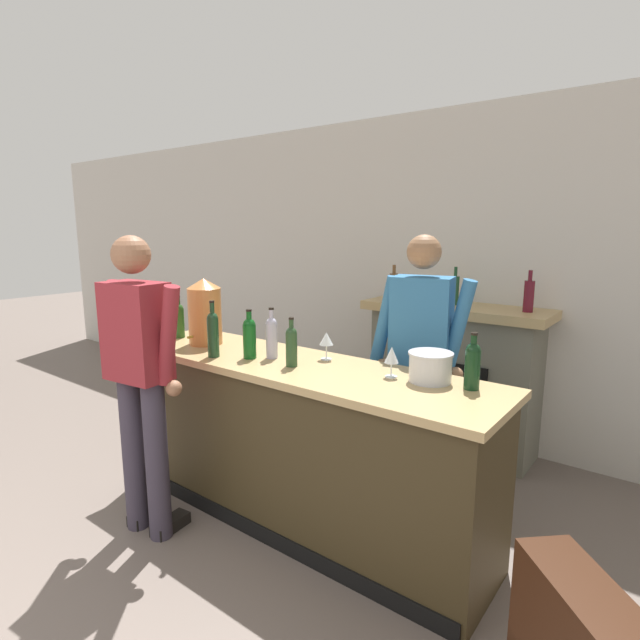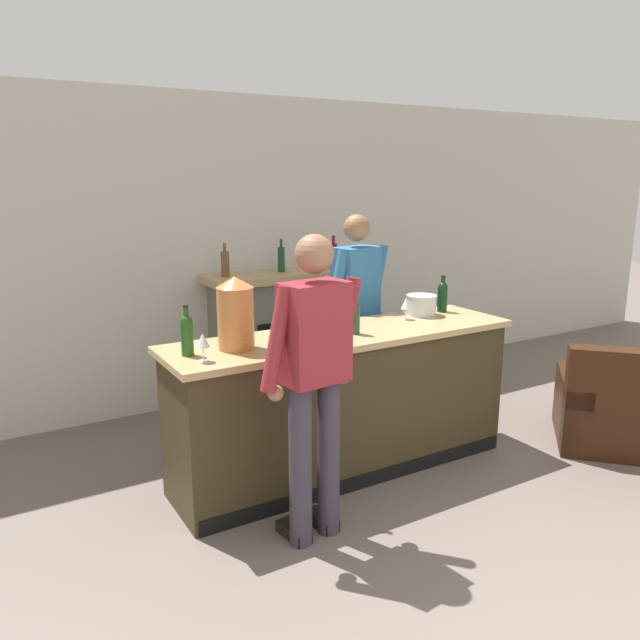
# 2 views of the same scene
# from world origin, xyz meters

# --- Properties ---
(wall_back_panel) EXTENTS (12.00, 0.07, 2.75)m
(wall_back_panel) POSITION_xyz_m (0.00, 4.41, 1.38)
(wall_back_panel) COLOR beige
(wall_back_panel) RESTS_ON ground_plane
(bar_counter) EXTENTS (2.51, 0.67, 1.01)m
(bar_counter) POSITION_xyz_m (0.01, 2.57, 0.51)
(bar_counter) COLOR #382D19
(bar_counter) RESTS_ON ground_plane
(fireplace_stone) EXTENTS (1.46, 0.52, 1.50)m
(fireplace_stone) POSITION_xyz_m (0.35, 4.15, 0.61)
(fireplace_stone) COLOR #6B6A5C
(fireplace_stone) RESTS_ON ground_plane
(person_customer) EXTENTS (0.66, 0.34, 1.76)m
(person_customer) POSITION_xyz_m (-0.61, 1.94, 0.98)
(person_customer) COLOR #393240
(person_customer) RESTS_ON ground_plane
(person_bartender) EXTENTS (0.65, 0.36, 1.76)m
(person_bartender) POSITION_xyz_m (0.52, 3.19, 0.98)
(person_bartender) COLOR #4D492B
(person_bartender) RESTS_ON ground_plane
(copper_dispenser) EXTENTS (0.23, 0.27, 0.45)m
(copper_dispenser) POSITION_xyz_m (-0.79, 2.57, 1.24)
(copper_dispenser) COLOR #C3793E
(copper_dispenser) RESTS_ON bar_counter
(ice_bucket_steel) EXTENTS (0.23, 0.23, 0.16)m
(ice_bucket_steel) POSITION_xyz_m (0.80, 2.72, 1.09)
(ice_bucket_steel) COLOR silver
(ice_bucket_steel) RESTS_ON bar_counter
(wine_bottle_port_short) EXTENTS (0.07, 0.07, 0.35)m
(wine_bottle_port_short) POSITION_xyz_m (-0.48, 2.37, 1.17)
(wine_bottle_port_short) COLOR #1B3D22
(wine_bottle_port_short) RESTS_ON bar_counter
(wine_bottle_cabernet_heavy) EXTENTS (0.08, 0.08, 0.29)m
(wine_bottle_cabernet_heavy) POSITION_xyz_m (1.02, 2.74, 1.14)
(wine_bottle_cabernet_heavy) COLOR black
(wine_bottle_cabernet_heavy) RESTS_ON bar_counter
(wine_bottle_burgundy_dark) EXTENTS (0.07, 0.07, 0.30)m
(wine_bottle_burgundy_dark) POSITION_xyz_m (-1.10, 2.59, 1.15)
(wine_bottle_burgundy_dark) COLOR #214D1C
(wine_bottle_burgundy_dark) RESTS_ON bar_counter
(wine_bottle_riesling_slim) EXTENTS (0.07, 0.07, 0.31)m
(wine_bottle_riesling_slim) POSITION_xyz_m (-0.17, 2.57, 1.15)
(wine_bottle_riesling_slim) COLOR #ACAAC2
(wine_bottle_riesling_slim) RESTS_ON bar_counter
(wine_bottle_chardonnay_pale) EXTENTS (0.08, 0.08, 0.30)m
(wine_bottle_chardonnay_pale) POSITION_xyz_m (-0.28, 2.49, 1.15)
(wine_bottle_chardonnay_pale) COLOR #105119
(wine_bottle_chardonnay_pale) RESTS_ON bar_counter
(wine_bottle_merlot_tall) EXTENTS (0.07, 0.07, 0.29)m
(wine_bottle_merlot_tall) POSITION_xyz_m (0.04, 2.51, 1.14)
(wine_bottle_merlot_tall) COLOR #244123
(wine_bottle_merlot_tall) RESTS_ON bar_counter
(wine_glass_by_dispenser) EXTENTS (0.08, 0.08, 0.17)m
(wine_glass_by_dispenser) POSITION_xyz_m (0.12, 2.74, 1.14)
(wine_glass_by_dispenser) COLOR silver
(wine_glass_by_dispenser) RESTS_ON bar_counter
(wine_glass_front_right) EXTENTS (0.08, 0.08, 0.17)m
(wine_glass_front_right) POSITION_xyz_m (0.60, 2.67, 1.13)
(wine_glass_front_right) COLOR silver
(wine_glass_front_right) RESTS_ON bar_counter
(wine_glass_front_left) EXTENTS (0.08, 0.08, 0.17)m
(wine_glass_front_left) POSITION_xyz_m (-1.06, 2.41, 1.13)
(wine_glass_front_left) COLOR silver
(wine_glass_front_left) RESTS_ON bar_counter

